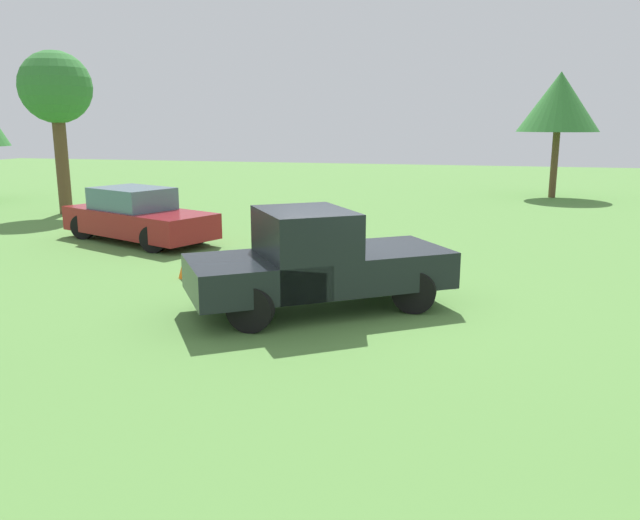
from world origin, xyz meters
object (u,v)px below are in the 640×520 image
object	(u,v)px
sedan_near	(137,216)
tree_far_center	(559,102)
pickup_truck	(314,259)
traffic_cone	(185,265)
tree_back_left	(56,91)

from	to	relation	value
sedan_near	tree_far_center	bearing A→B (deg)	71.42
pickup_truck	sedan_near	distance (m)	8.27
pickup_truck	tree_far_center	size ratio (longest dim) A/B	0.88
sedan_near	traffic_cone	bearing A→B (deg)	-25.02
sedan_near	tree_far_center	xyz separation A→B (m)	(12.41, 14.07, 3.43)
tree_far_center	traffic_cone	distance (m)	20.25
pickup_truck	traffic_cone	bearing A→B (deg)	119.68
pickup_truck	traffic_cone	distance (m)	3.69
pickup_truck	tree_back_left	size ratio (longest dim) A/B	0.83
tree_back_left	traffic_cone	bearing A→B (deg)	-41.98
traffic_cone	tree_far_center	bearing A→B (deg)	62.45
tree_back_left	traffic_cone	distance (m)	12.37
tree_far_center	traffic_cone	size ratio (longest dim) A/B	9.88
sedan_near	tree_far_center	distance (m)	19.07
tree_back_left	traffic_cone	world-z (taller)	tree_back_left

